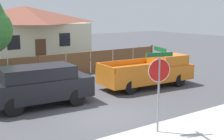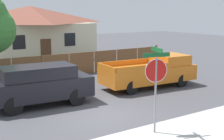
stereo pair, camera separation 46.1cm
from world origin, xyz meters
name	(u,v)px [view 1 (the left image)]	position (x,y,z in m)	size (l,w,h in m)	color
ground_plane	(101,115)	(0.00, 0.00, 0.00)	(80.00, 80.00, 0.00)	#47474C
wooden_fence	(66,65)	(2.43, 7.94, 0.75)	(15.23, 0.12, 1.60)	brown
house	(25,32)	(3.06, 17.12, 2.43)	(10.48, 7.50, 4.69)	beige
red_suv	(40,84)	(-1.57, 2.62, 1.01)	(4.65, 2.18, 1.84)	black
orange_pickup	(149,71)	(4.97, 2.60, 0.87)	(5.57, 2.37, 1.76)	orange
stop_sign	(159,75)	(0.63, -2.68, 2.06)	(0.95, 0.86, 3.03)	gray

